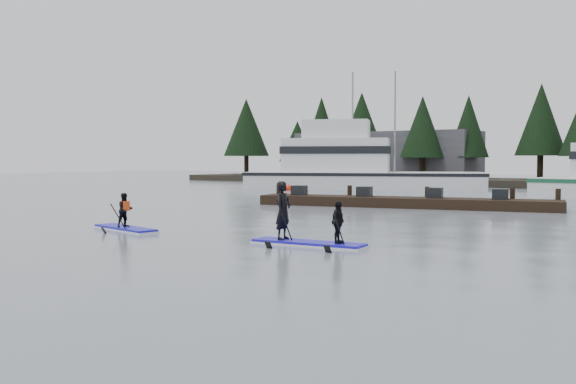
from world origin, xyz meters
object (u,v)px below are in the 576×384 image
Objects in this scene: paddleboard_solo at (125,218)px; paddleboard_duo at (304,224)px; fishing_boat_large at (357,179)px; floating_dock at (404,202)px.

paddleboard_solo is 0.93× the size of paddleboard_duo.
fishing_boat_large is 30.87m from paddleboard_solo.
fishing_boat_large is at bearing 110.99° from paddleboard_duo.
floating_dock is 4.79× the size of paddleboard_solo.
fishing_boat_large is 5.70× the size of paddleboard_duo.
paddleboard_duo reaches higher than paddleboard_solo.
floating_dock is at bearing 88.64° from paddleboard_solo.
paddleboard_duo is at bearing -89.30° from floating_dock.
paddleboard_duo is at bearing 14.50° from paddleboard_solo.
fishing_boat_large reaches higher than floating_dock.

